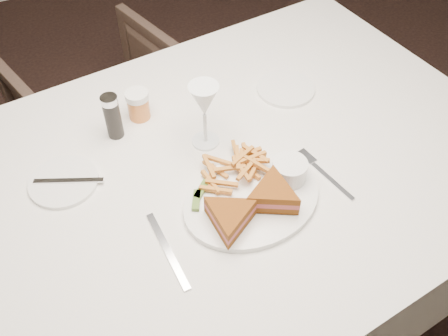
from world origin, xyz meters
TOP-DOWN VIEW (x-y plane):
  - ground at (0.00, 0.00)m, footprint 5.00×5.00m
  - table at (-0.13, 0.01)m, footprint 1.56×1.11m
  - chair_far at (-0.19, 0.85)m, footprint 0.71×0.68m
  - table_setting at (-0.12, -0.03)m, footprint 0.80×0.61m

SIDE VIEW (x-z plane):
  - ground at x=0.00m, z-range 0.00..0.00m
  - chair_far at x=-0.19m, z-range 0.00..0.62m
  - table at x=-0.13m, z-range 0.00..0.75m
  - table_setting at x=-0.12m, z-range 0.70..0.88m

